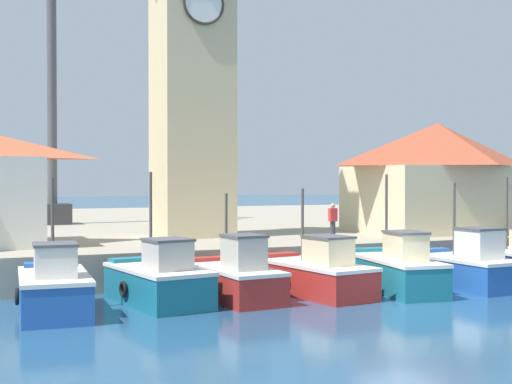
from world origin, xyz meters
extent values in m
plane|color=navy|center=(0.00, 0.00, 0.00)|extent=(300.00, 300.00, 0.00)
cube|color=#9E937F|center=(0.00, 26.40, 0.69)|extent=(120.00, 40.00, 1.39)
cube|color=#2356A8|center=(-10.14, 3.12, 0.55)|extent=(2.21, 4.49, 1.10)
cube|color=#2356A8|center=(-10.01, 5.05, 1.22)|extent=(1.67, 0.71, 0.24)
cube|color=silver|center=(-10.14, 3.12, 1.15)|extent=(2.27, 4.55, 0.12)
cube|color=beige|center=(-10.19, 2.35, 1.66)|extent=(1.24, 1.38, 0.90)
cube|color=#4C4C51|center=(-10.19, 2.35, 2.15)|extent=(1.32, 1.47, 0.08)
cylinder|color=#4C4742|center=(-10.10, 3.66, 2.65)|extent=(0.10, 0.10, 2.88)
torus|color=black|center=(-11.16, 3.40, 0.55)|extent=(0.15, 0.53, 0.52)
cube|color=#196B7F|center=(-6.83, 3.61, 0.54)|extent=(2.69, 4.65, 1.09)
cube|color=#196B7F|center=(-7.14, 5.53, 1.21)|extent=(1.79, 0.87, 0.24)
cube|color=silver|center=(-6.83, 3.61, 1.14)|extent=(2.76, 4.72, 0.12)
cube|color=#B2ADA3|center=(-6.71, 2.85, 1.64)|extent=(1.41, 1.49, 0.90)
cube|color=#4C4C51|center=(-6.71, 2.85, 2.13)|extent=(1.50, 1.58, 0.08)
cylinder|color=#4C4742|center=(-6.92, 4.15, 2.73)|extent=(0.10, 0.10, 3.07)
torus|color=black|center=(-7.94, 3.65, 0.54)|extent=(0.20, 0.53, 0.52)
cube|color=#AD2823|center=(-4.25, 3.52, 0.49)|extent=(2.15, 4.63, 0.98)
cube|color=#AD2823|center=(-4.42, 5.51, 1.10)|extent=(1.56, 0.73, 0.24)
cube|color=silver|center=(-4.25, 3.52, 1.03)|extent=(2.22, 4.70, 0.12)
cube|color=#B2ADA3|center=(-4.18, 2.74, 1.62)|extent=(1.18, 1.44, 1.06)
cube|color=#4C4C51|center=(-4.18, 2.74, 2.19)|extent=(1.26, 1.52, 0.08)
cylinder|color=#4C4742|center=(-4.30, 4.08, 2.32)|extent=(0.10, 0.10, 2.45)
torus|color=black|center=(-5.24, 3.66, 0.49)|extent=(0.16, 0.53, 0.52)
cube|color=#AD2823|center=(-1.32, 3.41, 0.50)|extent=(2.68, 5.21, 1.01)
cube|color=#AD2823|center=(-1.68, 5.61, 1.13)|extent=(1.68, 0.85, 0.24)
cube|color=silver|center=(-1.32, 3.41, 1.06)|extent=(2.75, 5.28, 0.12)
cube|color=beige|center=(-1.17, 2.55, 1.58)|extent=(1.36, 1.66, 0.91)
cube|color=#4C4C51|center=(-1.17, 2.55, 2.07)|extent=(1.45, 1.75, 0.08)
cylinder|color=#4C4742|center=(-1.42, 4.02, 2.41)|extent=(0.10, 0.10, 2.58)
torus|color=black|center=(-2.37, 3.48, 0.50)|extent=(0.20, 0.53, 0.52)
cube|color=#196B7F|center=(1.71, 2.91, 0.55)|extent=(2.34, 5.24, 1.10)
cube|color=#196B7F|center=(2.00, 5.17, 1.22)|extent=(1.52, 0.78, 0.24)
cube|color=silver|center=(1.71, 2.91, 1.15)|extent=(2.41, 5.31, 0.12)
cube|color=beige|center=(1.60, 2.03, 1.68)|extent=(1.21, 1.64, 0.93)
cube|color=#4C4C51|center=(1.60, 2.03, 2.18)|extent=(1.30, 1.73, 0.08)
cylinder|color=#4C4742|center=(1.79, 3.54, 2.71)|extent=(0.10, 0.10, 2.99)
torus|color=black|center=(0.81, 3.28, 0.55)|extent=(0.19, 0.53, 0.52)
cube|color=#2356A8|center=(4.64, 2.67, 0.51)|extent=(2.25, 4.52, 1.03)
cube|color=#2356A8|center=(4.52, 4.62, 1.15)|extent=(1.72, 0.70, 0.24)
cube|color=silver|center=(4.64, 2.67, 1.08)|extent=(2.31, 4.59, 0.12)
cube|color=silver|center=(4.69, 1.90, 1.67)|extent=(1.27, 1.39, 1.05)
cube|color=#4C4C51|center=(4.69, 1.90, 2.23)|extent=(1.35, 1.48, 0.08)
cylinder|color=#4C4742|center=(4.61, 3.22, 2.52)|extent=(0.10, 0.10, 2.76)
torus|color=black|center=(3.56, 2.82, 0.51)|extent=(0.15, 0.53, 0.52)
cube|color=navy|center=(7.33, 5.11, 1.25)|extent=(1.76, 0.70, 0.24)
cylinder|color=#4C4742|center=(7.42, 3.53, 2.67)|extent=(0.10, 0.10, 2.87)
torus|color=black|center=(6.34, 3.10, 0.56)|extent=(0.15, 0.53, 0.52)
cube|color=beige|center=(-2.75, 12.77, 7.32)|extent=(3.25, 3.25, 11.85)
cylinder|color=white|center=(-2.75, 11.09, 11.75)|extent=(1.79, 0.12, 1.79)
torus|color=#332D23|center=(-2.75, 11.05, 11.75)|extent=(1.91, 0.12, 1.91)
cube|color=beige|center=(9.65, 10.90, 3.03)|extent=(8.03, 5.92, 3.29)
pyramid|color=#A3472D|center=(9.65, 10.90, 5.77)|extent=(8.43, 6.32, 2.19)
cube|color=#353539|center=(-7.61, 24.40, 1.99)|extent=(2.00, 2.00, 1.20)
cylinder|color=#4C4C51|center=(-7.61, 24.40, 11.95)|extent=(0.56, 0.56, 18.71)
cylinder|color=#33333D|center=(1.94, 7.86, 1.81)|extent=(0.22, 0.22, 0.85)
cube|color=red|center=(1.94, 7.86, 2.52)|extent=(0.34, 0.22, 0.56)
sphere|color=tan|center=(1.94, 7.86, 2.91)|extent=(0.20, 0.20, 0.20)
camera|label=1|loc=(-12.78, -18.72, 4.02)|focal=50.00mm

